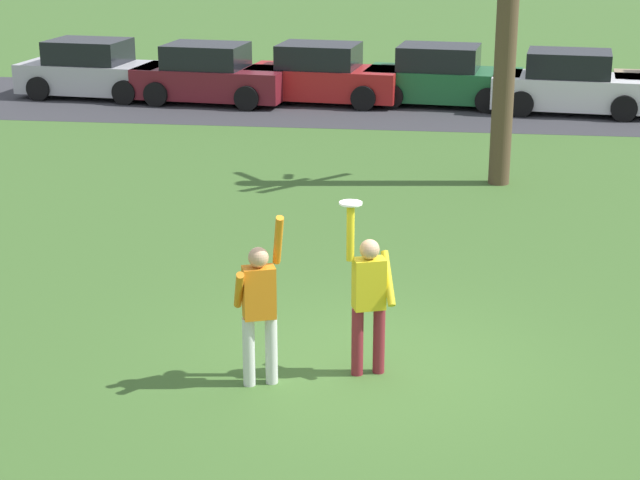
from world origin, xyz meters
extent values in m
plane|color=#426B2D|center=(0.00, 0.00, 0.00)|extent=(120.00, 120.00, 0.00)
cylinder|color=maroon|center=(0.18, -0.18, 0.41)|extent=(0.14, 0.14, 0.82)
cylinder|color=maroon|center=(-0.07, -0.27, 0.41)|extent=(0.14, 0.14, 0.82)
cube|color=gold|center=(0.06, -0.23, 1.12)|extent=(0.41, 0.33, 0.60)
sphere|color=tan|center=(0.06, -0.23, 1.53)|extent=(0.23, 0.23, 0.23)
cylinder|color=gold|center=(0.27, -0.15, 1.17)|extent=(0.22, 0.47, 0.58)
cylinder|color=gold|center=(-0.16, -0.30, 1.75)|extent=(0.09, 0.09, 0.66)
cylinder|color=silver|center=(-1.26, -0.71, 0.41)|extent=(0.14, 0.14, 0.82)
cylinder|color=silver|center=(-1.02, -0.62, 0.41)|extent=(0.14, 0.14, 0.82)
cube|color=orange|center=(-1.14, -0.66, 1.12)|extent=(0.41, 0.33, 0.60)
sphere|color=tan|center=(-1.14, -0.66, 1.53)|extent=(0.23, 0.23, 0.23)
cylinder|color=orange|center=(-1.35, -0.74, 1.17)|extent=(0.22, 0.47, 0.58)
cylinder|color=orange|center=(-0.93, -0.59, 1.72)|extent=(0.18, 0.35, 0.65)
cylinder|color=white|center=(-0.16, -0.30, 2.09)|extent=(0.26, 0.26, 0.02)
cube|color=#BCBCC1|center=(-9.08, 16.88, 0.55)|extent=(4.27, 2.23, 0.80)
cube|color=black|center=(-9.23, 16.89, 1.27)|extent=(2.27, 1.86, 0.64)
cylinder|color=black|center=(-7.72, 17.64, 0.33)|extent=(0.68, 0.29, 0.66)
cylinder|color=black|center=(-7.92, 15.83, 0.33)|extent=(0.68, 0.29, 0.66)
cylinder|color=black|center=(-10.25, 17.92, 0.33)|extent=(0.68, 0.29, 0.66)
cylinder|color=black|center=(-10.45, 16.11, 0.33)|extent=(0.68, 0.29, 0.66)
cube|color=maroon|center=(-5.63, 16.44, 0.55)|extent=(4.27, 2.23, 0.80)
cube|color=black|center=(-5.78, 16.46, 1.27)|extent=(2.27, 1.86, 0.64)
cylinder|color=black|center=(-4.27, 17.21, 0.33)|extent=(0.68, 0.29, 0.66)
cylinder|color=black|center=(-4.47, 15.40, 0.33)|extent=(0.68, 0.29, 0.66)
cylinder|color=black|center=(-6.80, 17.49, 0.33)|extent=(0.68, 0.29, 0.66)
cylinder|color=black|center=(-6.99, 15.68, 0.33)|extent=(0.68, 0.29, 0.66)
cube|color=red|center=(-2.60, 16.85, 0.55)|extent=(4.27, 2.23, 0.80)
cube|color=black|center=(-2.75, 16.87, 1.27)|extent=(2.27, 1.86, 0.64)
cylinder|color=black|center=(-1.24, 17.62, 0.33)|extent=(0.68, 0.29, 0.66)
cylinder|color=black|center=(-1.43, 15.81, 0.33)|extent=(0.68, 0.29, 0.66)
cylinder|color=black|center=(-3.76, 17.89, 0.33)|extent=(0.68, 0.29, 0.66)
cylinder|color=black|center=(-3.96, 16.08, 0.33)|extent=(0.68, 0.29, 0.66)
cube|color=#1E6633|center=(0.63, 16.94, 0.55)|extent=(4.27, 2.23, 0.80)
cube|color=black|center=(0.48, 16.95, 1.27)|extent=(2.27, 1.86, 0.64)
cylinder|color=black|center=(1.99, 17.70, 0.33)|extent=(0.68, 0.29, 0.66)
cylinder|color=black|center=(1.79, 15.89, 0.33)|extent=(0.68, 0.29, 0.66)
cylinder|color=black|center=(-0.54, 17.98, 0.33)|extent=(0.68, 0.29, 0.66)
cylinder|color=black|center=(-0.73, 16.17, 0.33)|extent=(0.68, 0.29, 0.66)
cube|color=white|center=(3.98, 16.27, 0.55)|extent=(4.27, 2.23, 0.80)
cube|color=black|center=(3.83, 16.28, 1.27)|extent=(2.27, 1.86, 0.64)
cylinder|color=black|center=(5.34, 17.04, 0.33)|extent=(0.68, 0.29, 0.66)
cylinder|color=black|center=(5.15, 15.23, 0.33)|extent=(0.68, 0.29, 0.66)
cylinder|color=black|center=(2.82, 17.31, 0.33)|extent=(0.68, 0.29, 0.66)
cylinder|color=black|center=(2.62, 15.50, 0.33)|extent=(0.68, 0.29, 0.66)
cube|color=#38383D|center=(-1.04, 16.61, 0.00)|extent=(25.31, 6.40, 0.01)
cylinder|color=brown|center=(1.86, 8.75, 2.55)|extent=(0.41, 0.41, 5.09)
camera|label=1|loc=(0.94, -11.46, 5.30)|focal=59.00mm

